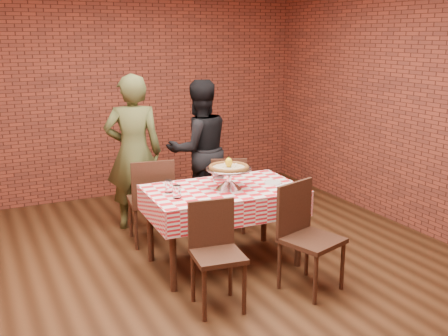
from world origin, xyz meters
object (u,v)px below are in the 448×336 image
at_px(table, 224,227).
at_px(water_glass_right, 169,187).
at_px(chair_far_right, 227,193).
at_px(diner_black, 199,149).
at_px(diner_olive, 134,153).
at_px(pizza_stand, 229,178).
at_px(pizza, 229,168).
at_px(condiment_caddy, 218,172).
at_px(chair_near_left, 218,258).
at_px(chair_near_right, 312,239).
at_px(chair_far_left, 151,200).
at_px(water_glass_left, 177,192).

height_order(table, water_glass_right, water_glass_right).
xyz_separation_m(chair_far_right, diner_black, (-0.09, 0.57, 0.39)).
bearing_deg(diner_olive, pizza_stand, 125.42).
bearing_deg(pizza_stand, diner_black, 77.41).
bearing_deg(water_glass_right, pizza, -12.16).
bearing_deg(chair_far_right, diner_black, -60.56).
relative_size(table, condiment_caddy, 9.02).
height_order(chair_near_left, diner_black, diner_black).
height_order(chair_near_left, chair_far_right, chair_near_left).
height_order(chair_near_right, chair_far_right, chair_near_right).
xyz_separation_m(pizza, chair_far_left, (-0.48, 0.88, -0.49)).
bearing_deg(chair_far_right, condiment_caddy, 75.64).
bearing_deg(chair_far_right, water_glass_left, 64.33).
distance_m(pizza_stand, chair_far_right, 1.01).
relative_size(water_glass_right, chair_far_right, 0.13).
height_order(water_glass_right, diner_black, diner_black).
relative_size(chair_near_left, chair_far_right, 1.00).
bearing_deg(chair_near_right, chair_far_right, 72.63).
height_order(pizza, diner_black, diner_black).
bearing_deg(chair_near_left, water_glass_right, 103.82).
bearing_deg(diner_black, chair_far_left, 33.75).
relative_size(pizza_stand, diner_black, 0.26).
xyz_separation_m(table, water_glass_right, (-0.51, 0.08, 0.44)).
bearing_deg(water_glass_left, table, 11.01).
bearing_deg(pizza, water_glass_right, 167.84).
height_order(pizza_stand, water_glass_right, pizza_stand).
bearing_deg(condiment_caddy, water_glass_left, -131.14).
bearing_deg(water_glass_left, diner_olive, 88.17).
bearing_deg(chair_far_left, condiment_caddy, 139.44).
bearing_deg(chair_near_right, water_glass_right, 119.39).
bearing_deg(water_glass_left, pizza_stand, 6.78).
height_order(condiment_caddy, chair_near_left, condiment_caddy).
bearing_deg(diner_black, water_glass_left, 59.99).
bearing_deg(chair_far_left, chair_far_right, -175.11).
relative_size(water_glass_left, water_glass_right, 1.00).
relative_size(water_glass_left, diner_olive, 0.07).
xyz_separation_m(pizza, water_glass_left, (-0.54, -0.06, -0.14)).
xyz_separation_m(table, chair_far_left, (-0.44, 0.84, 0.09)).
distance_m(water_glass_left, condiment_caddy, 0.68).
relative_size(pizza, condiment_caddy, 2.38).
bearing_deg(pizza_stand, chair_near_left, -122.47).
height_order(water_glass_right, chair_near_left, water_glass_right).
relative_size(chair_near_left, diner_olive, 0.50).
bearing_deg(chair_far_right, chair_near_left, 81.79).
relative_size(table, pizza_stand, 3.25).
bearing_deg(diner_olive, pizza, 125.42).
bearing_deg(chair_far_left, table, 125.54).
height_order(condiment_caddy, diner_olive, diner_olive).
distance_m(water_glass_right, diner_olive, 1.26).
distance_m(table, diner_black, 1.48).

